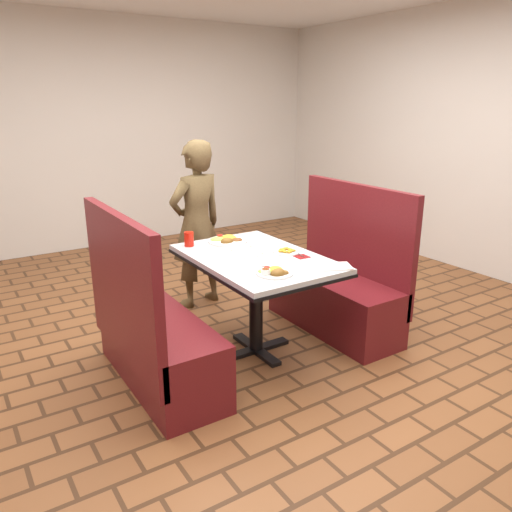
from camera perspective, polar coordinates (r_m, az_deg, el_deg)
name	(u,v)px	position (r m, az deg, el deg)	size (l,w,h in m)	color
room	(256,82)	(3.37, 0.00, 19.24)	(7.00, 7.04, 2.82)	brown
dining_table	(256,269)	(3.56, 0.00, -1.48)	(0.81, 1.21, 0.75)	silver
booth_bench_left	(153,338)	(3.35, -11.71, -9.11)	(0.47, 1.20, 1.17)	maroon
booth_bench_right	(338,289)	(4.13, 9.38, -3.79)	(0.47, 1.20, 1.17)	maroon
diner_person	(197,225)	(4.46, -6.80, 3.53)	(0.54, 0.36, 1.49)	brown
near_dinner_plate	(274,270)	(3.15, 2.12, -1.65)	(0.24, 0.24, 0.07)	white
far_dinner_plate	(227,239)	(3.88, -3.34, 2.00)	(0.30, 0.30, 0.08)	white
plantain_plate	(287,251)	(3.60, 3.51, 0.56)	(0.19, 0.19, 0.03)	white
maroon_napkin	(302,257)	(3.52, 5.25, -0.07)	(0.09, 0.09, 0.00)	maroon
spoon_utensil	(299,254)	(3.56, 4.88, 0.19)	(0.01, 0.13, 0.00)	silver
red_tumbler	(189,239)	(3.79, -7.67, 1.93)	(0.07, 0.07, 0.11)	red
paper_napkin	(335,267)	(3.32, 9.06, -1.20)	(0.20, 0.15, 0.01)	white
knife_utensil	(268,270)	(3.21, 1.38, -1.57)	(0.01, 0.16, 0.00)	#BBBCC0
fork_utensil	(276,270)	(3.20, 2.32, -1.65)	(0.01, 0.15, 0.00)	silver
lettuce_shreds	(256,253)	(3.59, 0.02, 0.36)	(0.28, 0.32, 0.00)	#81C14D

